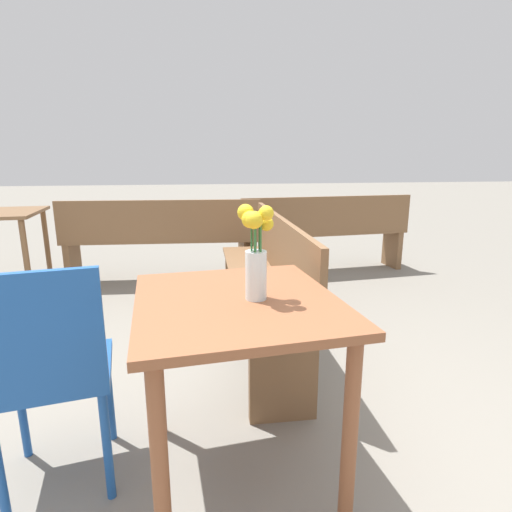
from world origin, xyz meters
TOP-DOWN VIEW (x-y plane):
  - ground_plane at (0.00, 0.00)m, footprint 40.00×40.00m
  - table_front at (0.00, 0.00)m, footprint 0.77×0.84m
  - flower_vase at (0.07, -0.02)m, footprint 0.12×0.12m
  - cafe_chair at (-0.66, 0.03)m, footprint 0.46×0.46m
  - bench_near at (0.36, 1.22)m, footprint 0.42×1.95m
  - bench_middle at (1.29, 2.76)m, footprint 1.92×0.50m
  - bench_far at (-0.44, 2.65)m, footprint 1.95×0.50m

SIDE VIEW (x-z plane):
  - ground_plane at x=0.00m, z-range 0.00..0.00m
  - bench_middle at x=1.29m, z-range 0.05..0.90m
  - bench_far at x=-0.44m, z-range 0.05..0.90m
  - bench_near at x=0.36m, z-range 0.05..0.90m
  - cafe_chair at x=-0.66m, z-range 0.07..0.96m
  - table_front at x=0.00m, z-range 0.24..0.98m
  - flower_vase at x=0.07m, z-range 0.74..1.08m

